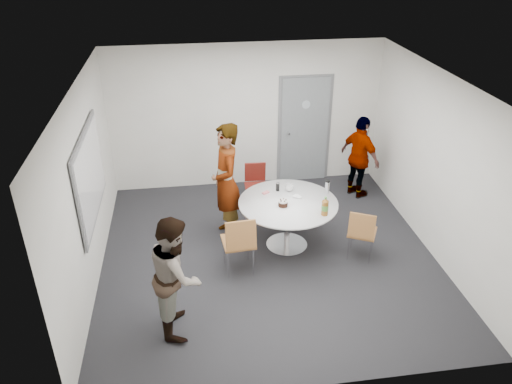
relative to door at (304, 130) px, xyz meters
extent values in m
plane|color=black|center=(-1.10, -2.48, -1.03)|extent=(5.00, 5.00, 0.00)
plane|color=silver|center=(-1.10, -2.48, 1.67)|extent=(5.00, 5.00, 0.00)
plane|color=silver|center=(-1.10, 0.02, 0.32)|extent=(5.00, 0.00, 5.00)
plane|color=silver|center=(-3.60, -2.48, 0.32)|extent=(0.00, 5.00, 5.00)
plane|color=silver|center=(1.40, -2.48, 0.32)|extent=(0.00, 5.00, 5.00)
plane|color=silver|center=(-1.10, -4.98, 0.32)|extent=(5.00, 0.00, 5.00)
cube|color=gray|center=(0.00, -0.01, 0.00)|extent=(0.90, 0.05, 2.05)
cube|color=slate|center=(0.00, 0.01, 0.00)|extent=(1.02, 0.04, 2.12)
cylinder|color=#B2BFC6|center=(0.00, -0.04, 0.52)|extent=(0.16, 0.01, 0.16)
cylinder|color=silver|center=(-0.32, -0.07, -0.01)|extent=(0.04, 0.14, 0.04)
cube|color=slate|center=(-3.56, -2.28, 0.42)|extent=(0.03, 1.90, 1.25)
cube|color=white|center=(-3.54, -2.28, 0.42)|extent=(0.01, 1.78, 1.13)
cylinder|color=white|center=(-0.76, -2.25, -0.26)|extent=(1.51, 1.51, 0.03)
cylinder|color=silver|center=(-0.76, -2.25, -0.64)|extent=(0.09, 0.09, 0.74)
cylinder|color=silver|center=(-0.76, -2.25, -1.01)|extent=(0.65, 0.65, 0.02)
cylinder|color=white|center=(-0.87, -2.37, -0.24)|extent=(0.19, 0.19, 0.01)
cylinder|color=black|center=(-0.87, -2.37, -0.19)|extent=(0.14, 0.14, 0.08)
cylinder|color=white|center=(-0.87, -2.37, -0.15)|extent=(0.15, 0.15, 0.02)
cylinder|color=#8F581F|center=(-0.32, -2.69, -0.13)|extent=(0.10, 0.10, 0.22)
cylinder|color=#4C8A37|center=(-0.32, -2.69, -0.12)|extent=(0.10, 0.10, 0.08)
cone|color=#8F581F|center=(-0.32, -2.69, 0.01)|extent=(0.09, 0.09, 0.05)
cylinder|color=#58A249|center=(-0.32, -2.69, 0.04)|extent=(0.04, 0.04, 0.02)
imported|color=white|center=(-0.67, -1.89, -0.19)|extent=(0.19, 0.19, 0.11)
cylinder|color=black|center=(-0.86, -1.87, -0.17)|extent=(0.06, 0.06, 0.13)
cylinder|color=silver|center=(-0.11, -2.05, -0.14)|extent=(0.07, 0.07, 0.19)
cylinder|color=black|center=(-0.11, -2.05, -0.03)|extent=(0.07, 0.07, 0.03)
cube|color=#D56A70|center=(-1.06, -1.93, -0.23)|extent=(0.12, 0.11, 0.02)
ellipsoid|color=white|center=(-0.60, -2.13, -0.23)|extent=(0.16, 0.16, 0.03)
cube|color=#93582D|center=(-1.59, -2.75, -0.55)|extent=(0.48, 0.48, 0.04)
cube|color=#93582D|center=(-1.57, -2.96, -0.30)|extent=(0.43, 0.13, 0.43)
cylinder|color=silver|center=(-1.42, -2.56, -0.79)|extent=(0.02, 0.02, 0.48)
cylinder|color=silver|center=(-1.78, -2.59, -0.79)|extent=(0.02, 0.02, 0.48)
cylinder|color=silver|center=(-1.39, -2.92, -0.79)|extent=(0.02, 0.02, 0.48)
cylinder|color=silver|center=(-1.75, -2.95, -0.79)|extent=(0.02, 0.02, 0.48)
cube|color=#93582D|center=(0.29, -2.69, -0.60)|extent=(0.54, 0.54, 0.03)
cube|color=#93582D|center=(0.20, -2.86, -0.38)|extent=(0.38, 0.25, 0.38)
cylinder|color=silver|center=(0.50, -2.62, -0.81)|extent=(0.02, 0.02, 0.43)
cylinder|color=silver|center=(0.22, -2.47, -0.81)|extent=(0.02, 0.02, 0.43)
cylinder|color=silver|center=(0.36, -2.90, -0.81)|extent=(0.02, 0.02, 0.43)
cylinder|color=silver|center=(0.07, -2.76, -0.81)|extent=(0.02, 0.02, 0.43)
cube|color=maroon|center=(-1.07, -1.02, -0.61)|extent=(0.40, 0.40, 0.03)
cube|color=maroon|center=(-1.07, -0.84, -0.40)|extent=(0.37, 0.10, 0.37)
cylinder|color=silver|center=(-1.24, -1.17, -0.82)|extent=(0.02, 0.02, 0.42)
cylinder|color=silver|center=(-0.92, -1.18, -0.82)|extent=(0.02, 0.02, 0.42)
cylinder|color=silver|center=(-1.22, -0.86, -0.82)|extent=(0.02, 0.02, 0.42)
cylinder|color=silver|center=(-0.91, -0.87, -0.82)|extent=(0.02, 0.02, 0.42)
imported|color=#A5C6EA|center=(-1.66, -1.80, -0.07)|extent=(0.54, 0.75, 1.91)
imported|color=white|center=(-2.45, -3.79, -0.24)|extent=(0.61, 0.77, 1.58)
imported|color=black|center=(0.85, -0.81, -0.26)|extent=(0.73, 0.97, 1.54)
camera|label=1|loc=(-2.20, -8.66, 3.48)|focal=35.00mm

